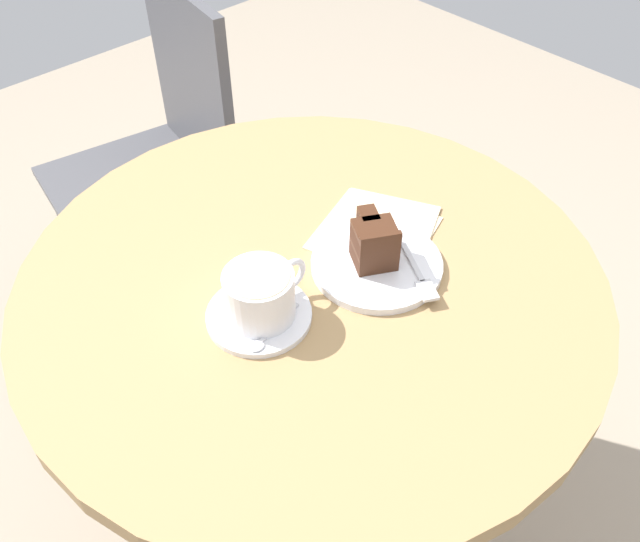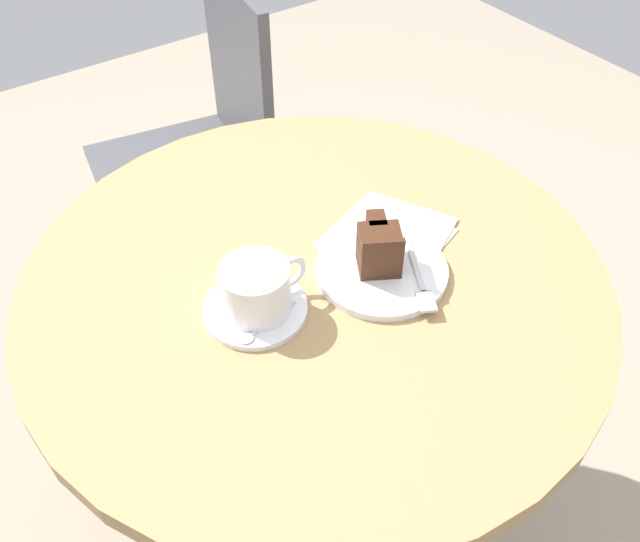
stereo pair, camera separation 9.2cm
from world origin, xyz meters
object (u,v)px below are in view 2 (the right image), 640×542
Objects in this scene: teaspoon at (261,327)px; cake_slice at (379,248)px; cake_plate at (381,270)px; fork at (420,281)px; saucer at (255,309)px; coffee_cup at (257,287)px; cafe_chair at (208,136)px; napkin at (391,236)px.

teaspoon is 1.08× the size of cake_slice.
cake_plate is 2.12× the size of cake_slice.
cake_slice reaches higher than teaspoon.
teaspoon is at bearing -75.99° from fork.
fork is at bearing 152.88° from teaspoon.
cake_slice reaches higher than cake_plate.
saucer is 0.04m from coffee_cup.
fork is at bearing 4.37° from cafe_chair.
cake_slice is at bearing -129.59° from fork.
coffee_cup is at bearing -128.73° from teaspoon.
cake_slice is at bearing -9.56° from coffee_cup.
saucer is at bearing -12.01° from cafe_chair.
cake_slice is 0.40× the size of napkin.
cake_plate is at bearing 2.19° from cafe_chair.
coffee_cup is 0.15× the size of cafe_chair.
coffee_cup reaches higher than fork.
napkin is at bearing 41.15° from cake_plate.
teaspoon is 0.69× the size of fork.
cake_plate is at bearing -138.85° from napkin.
saucer is 0.17× the size of cafe_chair.
teaspoon is (-0.02, -0.04, -0.03)m from coffee_cup.
napkin is at bearing 3.51° from coffee_cup.
cafe_chair is (0.04, 0.71, -0.21)m from napkin.
teaspoon is 0.20m from cake_slice.
saucer is at bearing -177.01° from napkin.
coffee_cup is at bearing -85.98° from fork.
cake_slice is at bearing 2.01° from cafe_chair.
teaspoon reaches higher than saucer.
cafe_chair is at bearing 68.66° from coffee_cup.
cake_plate is 1.34× the size of fork.
coffee_cup is 0.23m from fork.
cafe_chair reaches higher than cake_plate.
saucer is 0.23m from fork.
cafe_chair is (0.08, 0.82, -0.23)m from fork.
napkin is at bearing 6.51° from cafe_chair.
fork is 0.85m from cafe_chair.
fork is at bearing -108.67° from napkin.
fork reaches higher than cake_plate.
saucer is 0.64× the size of napkin.
cake_slice reaches higher than napkin.
cake_plate is (0.20, -0.00, -0.00)m from teaspoon.
fork is at bearing -66.36° from cake_plate.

